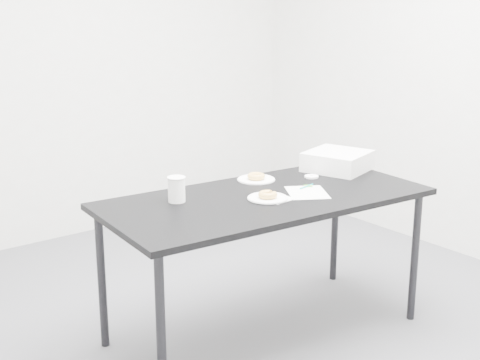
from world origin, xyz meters
TOP-DOWN VIEW (x-y plane):
  - floor at (0.00, 0.00)m, footprint 4.00×4.00m
  - wall_back at (0.00, 2.00)m, footprint 4.00×0.02m
  - wall_right at (2.00, 0.00)m, footprint 0.02×4.00m
  - table at (0.14, -0.11)m, footprint 1.76×0.93m
  - scorecard at (0.35, -0.20)m, footprint 0.30×0.32m
  - logo_patch at (0.44, -0.12)m, footprint 0.06×0.06m
  - pen at (0.42, -0.13)m, footprint 0.12×0.03m
  - napkin at (0.15, -0.19)m, footprint 0.16×0.16m
  - plate_near at (0.11, -0.16)m, footprint 0.21×0.21m
  - donut_near at (0.11, -0.16)m, footprint 0.10×0.10m
  - plate_far at (0.30, 0.16)m, footprint 0.21×0.21m
  - donut_far at (0.30, 0.16)m, footprint 0.13×0.13m
  - coffee_cup at (-0.28, 0.09)m, footprint 0.09×0.09m
  - cup_lid at (0.58, 0.01)m, footprint 0.08×0.08m
  - bakery_box at (0.83, 0.04)m, footprint 0.42×0.42m

SIDE VIEW (x-z plane):
  - floor at x=0.00m, z-range 0.00..0.00m
  - table at x=0.14m, z-range 0.33..1.10m
  - scorecard at x=0.35m, z-range 0.78..0.78m
  - napkin at x=0.15m, z-range 0.78..0.78m
  - plate_far at x=0.30m, z-range 0.78..0.78m
  - logo_patch at x=0.44m, z-range 0.78..0.78m
  - cup_lid at x=0.58m, z-range 0.78..0.79m
  - plate_near at x=0.11m, z-range 0.78..0.78m
  - pen at x=0.42m, z-range 0.78..0.79m
  - donut_far at x=0.30m, z-range 0.78..0.81m
  - donut_near at x=0.11m, z-range 0.78..0.82m
  - bakery_box at x=0.83m, z-range 0.78..0.89m
  - coffee_cup at x=-0.28m, z-range 0.78..0.91m
  - wall_back at x=0.00m, z-range 0.00..2.70m
  - wall_right at x=2.00m, z-range 0.00..2.70m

